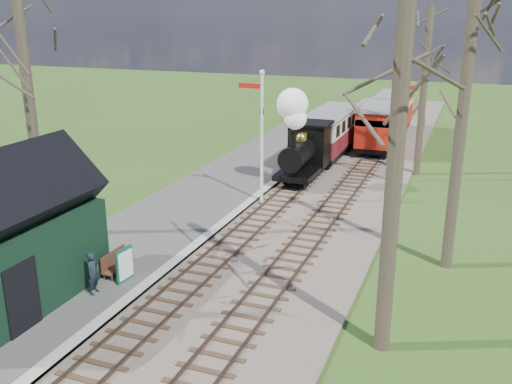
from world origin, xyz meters
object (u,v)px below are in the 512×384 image
semaphore_near (260,128)px  person (93,273)px  red_carriage_a (380,126)px  coach (331,130)px  sign_board (125,264)px  red_carriage_b (393,113)px  semaphore_far (395,119)px  bench (115,263)px  locomotive (302,141)px  station_shed (2,241)px

semaphore_near → person: (-1.59, -10.49, -2.74)m
red_carriage_a → person: bearing=-102.0°
coach → sign_board: 19.76m
red_carriage_b → person: size_ratio=4.17×
semaphore_far → sign_board: 16.84m
bench → semaphore_near: bearing=78.5°
coach → person: coach is taller
semaphore_far → person: semaphore_far is taller
semaphore_far → red_carriage_a: (-1.77, 6.77, -1.70)m
locomotive → person: size_ratio=3.62×
red_carriage_a → red_carriage_b: (0.00, 5.50, 0.00)m
semaphore_near → sign_board: (-1.17, -9.40, -2.85)m
red_carriage_b → sign_board: size_ratio=4.96×
semaphore_far → red_carriage_a: size_ratio=1.00×
station_shed → person: bearing=37.8°
semaphore_near → sign_board: semaphore_near is taller
station_shed → semaphore_far: 20.01m
locomotive → person: 14.92m
red_carriage_b → sign_board: bearing=-99.3°
red_carriage_a → coach: bearing=-136.0°
sign_board → bench: sign_board is taller
sign_board → person: size_ratio=0.84×
sign_board → coach: bearing=84.4°
station_shed → bench: size_ratio=4.67×
red_carriage_b → bench: bearing=-100.8°
semaphore_far → locomotive: semaphore_far is taller
sign_board → bench: size_ratio=0.85×
locomotive → coach: bearing=89.9°
semaphore_far → red_carriage_a: 7.20m
station_shed → semaphore_near: bearing=73.6°
station_shed → locomotive: 16.74m
station_shed → red_carriage_a: (6.90, 24.77, -0.62)m
semaphore_near → red_carriage_a: semaphore_near is taller
station_shed → locomotive: locomotive is taller
semaphore_near → red_carriage_b: size_ratio=1.09×
semaphore_far → red_carriage_a: bearing=104.7°
bench → semaphore_far: bearing=65.1°
station_shed → semaphore_near: (3.53, 12.00, 1.35)m
semaphore_far → bench: bearing=-114.9°
station_shed → sign_board: 3.82m
red_carriage_b → red_carriage_a: bearing=-90.0°
semaphore_far → red_carriage_b: size_ratio=1.00×
semaphore_near → sign_board: 9.89m
station_shed → coach: station_shed is taller
locomotive → person: (-2.34, -14.67, -1.38)m
red_carriage_a → red_carriage_b: size_ratio=1.00×
station_shed → person: 2.82m
semaphore_near → bench: semaphore_near is taller
red_carriage_b → locomotive: bearing=-100.5°
locomotive → sign_board: 13.80m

